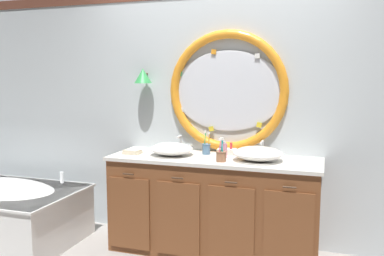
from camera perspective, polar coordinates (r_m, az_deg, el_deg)
The scene contains 12 objects.
back_wall_assembly at distance 3.81m, azimuth 4.10°, elevation 3.61°, with size 6.40×0.26×2.60m.
vanity_counter at distance 3.65m, azimuth 3.05°, elevation -10.70°, with size 1.83×0.63×0.85m.
bathtub at distance 4.31m, azimuth -25.23°, elevation -10.27°, with size 1.48×0.94×0.61m.
sink_basin_left at distance 3.63m, azimuth -2.93°, elevation -2.96°, with size 0.39×0.39×0.11m.
sink_basin_right at distance 3.43m, azimuth 9.27°, elevation -3.56°, with size 0.42×0.42×0.12m.
faucet_set_left at distance 3.85m, azimuth -1.64°, elevation -2.33°, with size 0.23×0.13×0.15m.
faucet_set_right at distance 3.66m, azimuth 9.85°, elevation -2.97°, with size 0.21×0.14×0.14m.
toothbrush_holder_left at distance 3.67m, azimuth 2.03°, elevation -2.85°, with size 0.08×0.08×0.22m.
toothbrush_holder_right at distance 3.36m, azimuth 4.12°, elevation -3.86°, with size 0.09×0.09×0.20m.
soap_dispenser at distance 3.52m, azimuth 4.49°, elevation -3.11°, with size 0.06×0.07×0.16m.
folded_hand_towel at distance 3.73m, azimuth -8.39°, elevation -3.34°, with size 0.15×0.12×0.04m.
toiletry_basket at distance 3.69m, azimuth 4.96°, elevation -3.25°, with size 0.16×0.12×0.11m.
Camera 1 is at (0.93, -3.10, 1.55)m, focal length 37.90 mm.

